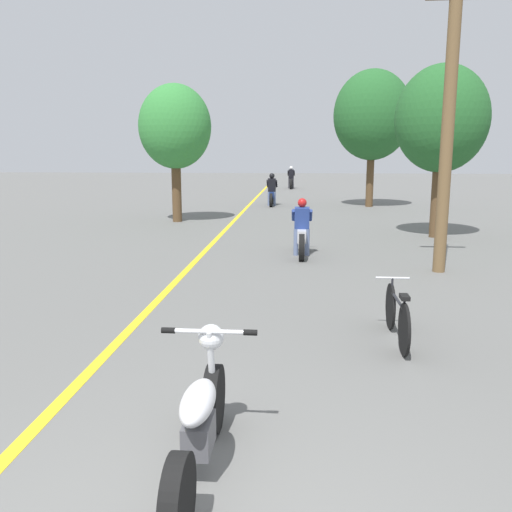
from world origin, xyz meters
The scene contains 10 objects.
lane_stripe_center centered at (-1.70, 13.14, 0.00)m, with size 0.14×48.00×0.01m, color yellow.
utility_pole centered at (3.38, 8.45, 2.97)m, with size 1.10×0.24×5.77m.
roadside_tree_right_near centered at (4.40, 13.05, 3.23)m, with size 2.52×2.27×4.71m.
roadside_tree_right_far centered at (3.63, 21.69, 3.90)m, with size 3.31×2.98×5.82m.
roadside_tree_left centered at (-3.63, 15.90, 3.17)m, with size 2.44×2.19×4.61m.
motorcycle_foreground centered at (-0.14, 1.19, 0.42)m, with size 0.77×1.97×0.98m.
motorcycle_rider_lead centered at (0.63, 10.02, 0.50)m, with size 0.50×1.97×1.32m.
motorcycle_rider_mid centered at (-0.67, 21.87, 0.55)m, with size 0.50×1.96×1.44m.
motorcycle_rider_far centered at (0.01, 33.51, 0.54)m, with size 0.50×2.04×1.46m.
bicycle_parked centered at (1.82, 4.24, 0.34)m, with size 0.44×1.61×0.73m.
Camera 1 is at (0.56, -2.44, 2.36)m, focal length 38.00 mm.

